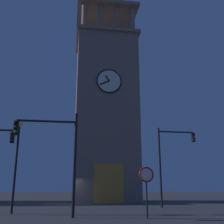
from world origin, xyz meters
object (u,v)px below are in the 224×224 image
(clocktower, at_px, (106,111))
(no_horn_sign, at_px, (146,178))
(street_lamp, at_px, (17,148))
(traffic_signal_mid, at_px, (55,146))
(traffic_signal_near, at_px, (171,154))

(clocktower, distance_m, no_horn_sign, 20.77)
(street_lamp, bearing_deg, traffic_signal_mid, 129.20)
(traffic_signal_mid, bearing_deg, clocktower, -105.47)
(traffic_signal_near, xyz_separation_m, no_horn_sign, (4.19, 7.58, -2.21))
(traffic_signal_near, bearing_deg, traffic_signal_mid, 36.56)
(street_lamp, height_order, no_horn_sign, street_lamp)
(traffic_signal_mid, xyz_separation_m, no_horn_sign, (-4.70, 0.99, -1.65))
(traffic_signal_mid, height_order, street_lamp, street_lamp)
(street_lamp, bearing_deg, traffic_signal_near, -162.63)
(traffic_signal_near, xyz_separation_m, traffic_signal_mid, (8.88, 6.59, -0.56))
(clocktower, distance_m, traffic_signal_near, 13.61)
(street_lamp, distance_m, no_horn_sign, 8.46)
(no_horn_sign, bearing_deg, traffic_signal_mid, -11.94)
(traffic_signal_near, relative_size, traffic_signal_mid, 1.15)
(clocktower, xyz_separation_m, traffic_signal_mid, (4.93, 17.82, -7.15))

